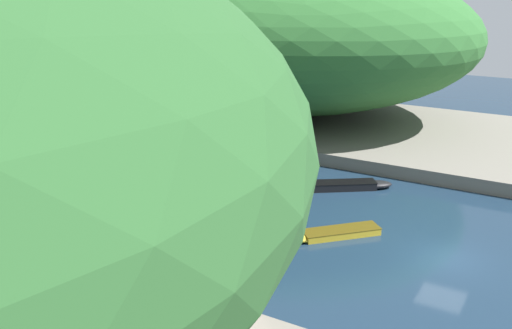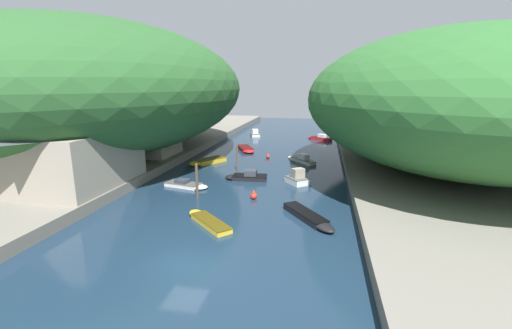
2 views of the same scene
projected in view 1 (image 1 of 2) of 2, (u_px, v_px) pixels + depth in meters
water_surface at (64, 170)px, 45.77m from camera, size 130.00×130.00×0.00m
right_bank at (218, 110)px, 63.95m from camera, size 22.00×120.00×1.07m
hillside_right at (248, 33)px, 60.60m from camera, size 34.34×48.07×16.13m
waterfront_building at (77, 243)px, 22.22m from camera, size 9.29×12.48×7.42m
boat_near_quay at (351, 185)px, 41.66m from camera, size 4.83×6.08×0.57m
boat_white_cruiser at (106, 148)px, 50.29m from camera, size 4.68×5.27×1.30m
boat_small_dinghy at (4, 206)px, 37.78m from camera, size 4.80×5.94×0.62m
boat_open_rowboat at (158, 190)px, 40.50m from camera, size 5.04×2.27×1.16m
boat_far_upstream at (330, 234)px, 33.95m from camera, size 5.11×5.02×0.43m
boat_mid_channel at (210, 166)px, 45.17m from camera, size 3.50×3.78×1.78m
boat_navy_launch at (153, 233)px, 33.87m from camera, size 5.23×2.73×0.80m
mooring_post_second at (219, 207)px, 33.83m from camera, size 0.28×0.28×3.51m
mooring_post_fourth at (96, 171)px, 40.30m from camera, size 0.20×0.20×3.40m
channel_buoy_near at (258, 197)px, 39.13m from camera, size 0.66×0.66×0.99m
channel_buoy_far at (49, 161)px, 46.87m from camera, size 0.59×0.59×0.88m
person_on_quay at (128, 279)px, 25.21m from camera, size 0.28×0.41×1.69m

